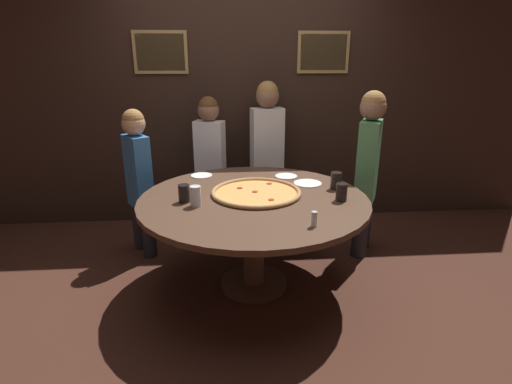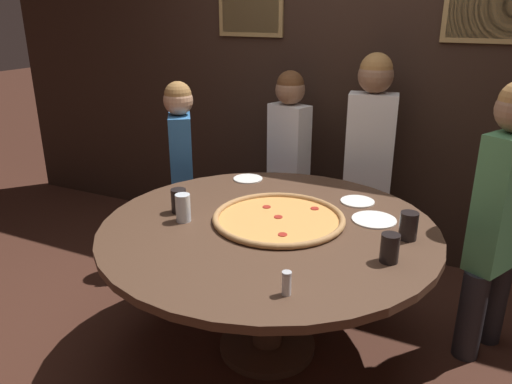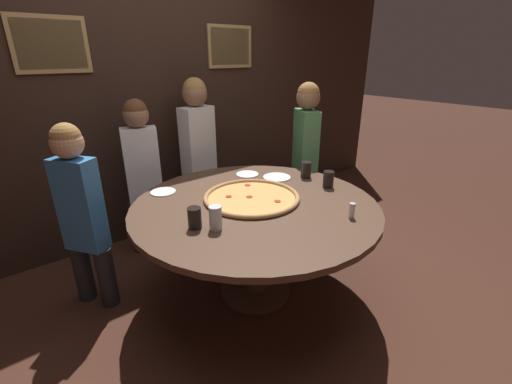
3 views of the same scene
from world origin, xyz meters
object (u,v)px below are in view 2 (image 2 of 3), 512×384
at_px(white_plate_right_side, 374,220).
at_px(diner_far_left, 289,155).
at_px(drink_cup_far_left, 179,201).
at_px(diner_far_right, 501,208).
at_px(drink_cup_far_right, 183,208).
at_px(white_plate_beside_cup, 357,201).
at_px(drink_cup_near_right, 390,248).
at_px(condiment_shaker, 287,283).
at_px(white_plate_left_side, 248,179).
at_px(diner_side_right, 369,153).
at_px(diner_side_left, 182,165).
at_px(giant_pizza, 279,218).
at_px(dining_table, 268,247).
at_px(drink_cup_near_left, 409,226).

height_order(white_plate_right_side, diner_far_left, diner_far_left).
relative_size(drink_cup_far_left, diner_far_right, 0.09).
xyz_separation_m(drink_cup_far_right, white_plate_beside_cup, (0.73, 0.64, -0.07)).
bearing_deg(drink_cup_near_right, diner_far_right, 57.00).
bearing_deg(condiment_shaker, white_plate_left_side, 123.19).
bearing_deg(diner_side_right, diner_far_right, 132.19).
distance_m(white_plate_beside_cup, diner_far_left, 0.90).
distance_m(diner_far_right, diner_side_left, 1.99).
xyz_separation_m(giant_pizza, white_plate_beside_cup, (0.29, 0.43, -0.01)).
bearing_deg(dining_table, diner_side_right, 79.23).
xyz_separation_m(white_plate_left_side, white_plate_beside_cup, (0.72, -0.08, 0.00)).
bearing_deg(diner_side_right, drink_cup_near_left, 103.02).
bearing_deg(white_plate_left_side, drink_cup_near_right, -33.95).
bearing_deg(condiment_shaker, drink_cup_near_right, 56.04).
bearing_deg(white_plate_beside_cup, drink_cup_far_right, -138.43).
relative_size(white_plate_right_side, diner_far_left, 0.17).
bearing_deg(diner_side_right, condiment_shaker, 83.05).
xyz_separation_m(drink_cup_near_right, diner_side_left, (-1.58, 0.76, -0.06)).
xyz_separation_m(condiment_shaker, diner_far_right, (0.70, 1.07, 0.04)).
bearing_deg(white_plate_left_side, diner_side_left, 172.80).
xyz_separation_m(dining_table, white_plate_right_side, (0.46, 0.29, 0.12)).
bearing_deg(condiment_shaker, drink_cup_near_left, 65.05).
distance_m(white_plate_right_side, white_plate_beside_cup, 0.26).
distance_m(giant_pizza, condiment_shaker, 0.69).
height_order(drink_cup_near_right, white_plate_left_side, drink_cup_near_right).
distance_m(drink_cup_far_right, diner_far_right, 1.58).
bearing_deg(drink_cup_far_left, drink_cup_near_left, 9.87).
bearing_deg(drink_cup_near_left, white_plate_beside_cup, 133.35).
xyz_separation_m(white_plate_beside_cup, diner_side_left, (-1.27, 0.15, -0.00)).
bearing_deg(diner_side_left, drink_cup_near_left, -141.40).
distance_m(drink_cup_far_left, drink_cup_far_right, 0.12).
distance_m(dining_table, drink_cup_far_left, 0.53).
bearing_deg(condiment_shaker, diner_side_right, 93.82).
bearing_deg(dining_table, giant_pizza, 71.16).
bearing_deg(diner_far_left, white_plate_left_side, 101.11).
bearing_deg(drink_cup_far_right, white_plate_beside_cup, 41.57).
bearing_deg(drink_cup_near_right, white_plate_beside_cup, 116.27).
distance_m(diner_far_right, diner_far_left, 1.50).
distance_m(drink_cup_near_left, drink_cup_near_right, 0.26).
bearing_deg(white_plate_right_side, diner_far_left, 134.98).
relative_size(drink_cup_near_left, diner_far_left, 0.10).
distance_m(drink_cup_far_right, white_plate_left_side, 0.72).
relative_size(dining_table, diner_side_right, 1.12).
bearing_deg(diner_side_left, white_plate_beside_cup, -130.63).
height_order(diner_far_right, diner_side_left, diner_far_right).
xyz_separation_m(dining_table, giant_pizza, (0.02, 0.07, 0.13)).
bearing_deg(white_plate_left_side, condiment_shaker, -56.81).
distance_m(giant_pizza, diner_far_right, 1.10).
bearing_deg(drink_cup_near_left, diner_side_right, 113.79).
height_order(dining_table, diner_side_right, diner_side_right).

